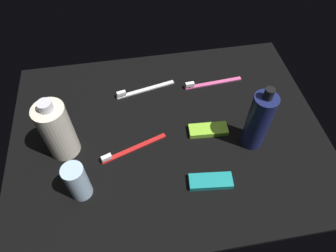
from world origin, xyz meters
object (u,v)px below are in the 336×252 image
object	(u,v)px
toothbrush_pink	(210,83)
toothbrush_red	(130,149)
snack_bar_teal	(211,181)
snack_bar_lime	(208,130)
bodywash_bottle	(57,130)
toothbrush_white	(142,90)
lotion_bottle	(258,121)
deodorant_stick	(77,182)

from	to	relation	value
toothbrush_pink	toothbrush_red	bearing A→B (deg)	37.17
toothbrush_red	toothbrush_pink	size ratio (longest dim) A/B	0.97
toothbrush_red	toothbrush_pink	distance (cm)	32.94
snack_bar_teal	snack_bar_lime	xyz separation A→B (cm)	(-3.18, -14.97, 0.00)
bodywash_bottle	toothbrush_pink	world-z (taller)	bodywash_bottle
snack_bar_lime	toothbrush_pink	bearing A→B (deg)	-101.86
snack_bar_teal	toothbrush_white	bearing A→B (deg)	-62.72
bodywash_bottle	snack_bar_teal	bearing A→B (deg)	155.59
bodywash_bottle	snack_bar_teal	distance (cm)	38.75
toothbrush_white	snack_bar_teal	world-z (taller)	toothbrush_white
lotion_bottle	deodorant_stick	bearing A→B (deg)	9.32
bodywash_bottle	snack_bar_lime	size ratio (longest dim) A/B	1.75
toothbrush_white	snack_bar_lime	distance (cm)	23.94
lotion_bottle	bodywash_bottle	bearing A→B (deg)	-6.75
snack_bar_lime	deodorant_stick	bearing A→B (deg)	23.88
deodorant_stick	bodywash_bottle	bearing A→B (deg)	-72.09
toothbrush_white	snack_bar_teal	xyz separation A→B (cm)	(-12.63, 32.95, 0.14)
deodorant_stick	snack_bar_teal	distance (cm)	30.90
toothbrush_red	toothbrush_white	size ratio (longest dim) A/B	0.98
toothbrush_pink	lotion_bottle	bearing A→B (deg)	103.98
toothbrush_white	snack_bar_lime	world-z (taller)	toothbrush_white
toothbrush_white	snack_bar_teal	bearing A→B (deg)	110.97
deodorant_stick	snack_bar_teal	world-z (taller)	deodorant_stick
toothbrush_red	bodywash_bottle	bearing A→B (deg)	-11.33
snack_bar_lime	snack_bar_teal	bearing A→B (deg)	81.94
lotion_bottle	snack_bar_teal	xyz separation A→B (cm)	(13.64, 10.00, -7.96)
snack_bar_teal	snack_bar_lime	bearing A→B (deg)	-95.67
lotion_bottle	toothbrush_white	bearing A→B (deg)	-41.15
bodywash_bottle	toothbrush_red	distance (cm)	18.43
lotion_bottle	bodywash_bottle	distance (cm)	48.60
deodorant_stick	snack_bar_lime	size ratio (longest dim) A/B	1.02
bodywash_bottle	toothbrush_pink	size ratio (longest dim) A/B	1.01
bodywash_bottle	deodorant_stick	xyz separation A→B (cm)	(-4.18, 12.95, -2.89)
deodorant_stick	toothbrush_pink	size ratio (longest dim) A/B	0.59
toothbrush_red	toothbrush_pink	world-z (taller)	same
toothbrush_pink	deodorant_stick	bearing A→B (deg)	37.49
snack_bar_lime	lotion_bottle	bearing A→B (deg)	158.55
bodywash_bottle	snack_bar_lime	xyz separation A→B (cm)	(-37.80, 0.74, -7.47)
bodywash_bottle	snack_bar_lime	world-z (taller)	bodywash_bottle
toothbrush_white	snack_bar_teal	distance (cm)	35.29
toothbrush_white	toothbrush_pink	bearing A→B (deg)	178.24
toothbrush_pink	snack_bar_lime	distance (cm)	18.03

